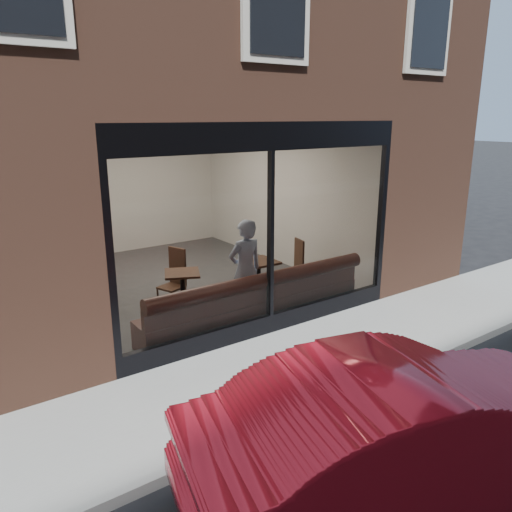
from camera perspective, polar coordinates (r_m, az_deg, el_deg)
ground at (r=6.60m, az=12.73°, el=-14.50°), size 120.00×120.00×0.00m
sidewalk_near at (r=7.20m, az=6.72°, el=-11.40°), size 40.00×2.00×0.01m
kerb_near at (r=6.54m, az=13.09°, el=-14.20°), size 40.00×0.10×0.12m
host_building_pier_right at (r=14.34m, az=-0.75°, el=9.04°), size 2.50×12.00×3.20m
host_building_backfill at (r=15.43m, az=-19.06°, el=8.66°), size 5.00×6.00×3.20m
cafe_floor at (r=10.27m, az=-8.39°, el=-2.93°), size 6.00×6.00×0.00m
cafe_ceiling at (r=9.73m, az=-9.16°, el=15.04°), size 6.00×6.00×0.00m
cafe_wall_back at (r=12.59m, az=-15.01°, el=7.56°), size 5.00×0.00×5.00m
cafe_wall_left at (r=9.06m, az=-22.95°, el=3.81°), size 0.00×6.00×6.00m
cafe_wall_right at (r=11.20m, az=2.74°, el=7.12°), size 0.00×6.00×6.00m
storefront_kick at (r=7.87m, az=1.59°, el=-7.69°), size 5.00×0.10×0.30m
storefront_header at (r=7.22m, az=1.77°, el=13.53°), size 5.00×0.10×0.40m
storefront_mullion at (r=7.42m, az=1.67°, el=2.27°), size 0.06×0.10×2.50m
storefront_glass at (r=7.40m, az=1.81°, el=2.23°), size 4.80×0.00×4.80m
banquette at (r=8.14m, az=-0.11°, el=-6.30°), size 4.00×0.55×0.45m
person at (r=8.17m, az=-1.23°, el=-1.59°), size 0.63×0.42×1.69m
cafe_table_left at (r=8.43m, az=-8.45°, el=-1.95°), size 0.76×0.76×0.04m
cafe_table_right at (r=8.97m, az=0.30°, el=-0.68°), size 0.63×0.63×0.04m
cafe_chair_left at (r=9.31m, az=-9.65°, el=-3.53°), size 0.51×0.51×0.04m
cafe_chair_right at (r=9.89m, az=3.92°, el=-2.18°), size 0.44×0.44×0.03m
wall_poster at (r=8.82m, az=-22.14°, el=2.43°), size 0.02×0.60×0.80m
parked_car at (r=4.73m, az=17.43°, el=-18.62°), size 4.25×2.35×1.33m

